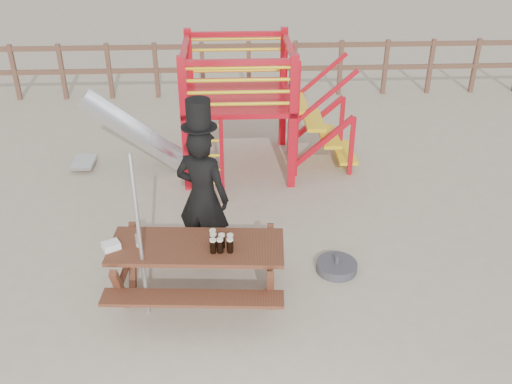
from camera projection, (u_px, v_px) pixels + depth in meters
ground at (229, 305)px, 6.53m from camera, size 60.00×60.00×0.00m
back_fence at (226, 63)px, 12.27m from camera, size 15.09×0.09×1.20m
playground_fort at (233, 105)px, 9.13m from camera, size 4.71×1.84×2.10m
picnic_table at (198, 265)px, 6.41m from camera, size 2.01×1.45×0.74m
man_with_hat at (203, 194)px, 6.82m from camera, size 0.79×0.66×2.16m
metal_pole at (140, 239)px, 5.93m from camera, size 0.04×0.04×1.99m
parasol_base at (337, 266)px, 7.07m from camera, size 0.51×0.51×0.21m
paper_bag at (111, 246)px, 6.20m from camera, size 0.23×0.21×0.08m
stout_pints at (220, 242)px, 6.17m from camera, size 0.26×0.25×0.17m
empty_glasses at (139, 241)px, 6.23m from camera, size 0.07×0.07×0.15m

